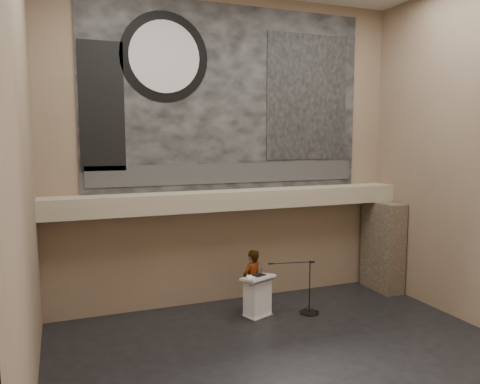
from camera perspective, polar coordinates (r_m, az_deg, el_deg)
name	(u,v)px	position (r m, az deg, el deg)	size (l,w,h in m)	color
floor	(295,360)	(10.48, 6.75, -19.65)	(10.00, 10.00, 0.00)	black
wall_back	(230,151)	(13.06, -1.28, 4.96)	(10.00, 0.02, 8.50)	#816852
wall_front	(457,170)	(6.19, 24.97, 2.47)	(10.00, 0.02, 8.50)	#816852
wall_left	(22,162)	(8.30, -24.99, 3.37)	(0.02, 8.00, 8.50)	#816852
soffit	(235,199)	(12.79, -0.65, -0.92)	(10.00, 0.80, 0.50)	tan
sprinkler_left	(178,213)	(12.32, -7.55, -2.59)	(0.04, 0.04, 0.06)	#B2893D
sprinkler_right	(297,206)	(13.57, 6.96, -1.73)	(0.04, 0.04, 0.06)	#B2893D
banner	(230,99)	(13.07, -1.25, 11.32)	(8.00, 0.05, 5.00)	black
banner_text_strip	(231,173)	(13.03, -1.16, 2.31)	(7.76, 0.02, 0.55)	#2E2E2E
banner_clock_rim	(165,57)	(12.66, -9.18, 15.96)	(2.30, 2.30, 0.02)	black
banner_clock_face	(165,57)	(12.64, -9.16, 15.97)	(1.84, 1.84, 0.02)	silver
banner_building_print	(308,97)	(14.05, 8.23, 11.34)	(2.60, 0.02, 3.60)	black
banner_brick_print	(102,107)	(12.27, -16.50, 9.95)	(1.10, 0.02, 3.20)	black
stone_pier	(383,246)	(14.98, 17.00, -6.32)	(0.60, 1.40, 2.70)	#45392A
lectern	(257,297)	(12.36, 2.14, -12.65)	(0.94, 0.81, 1.14)	silver
binder	(259,275)	(12.21, 2.38, -10.11)	(0.30, 0.24, 0.04)	black
papers	(252,277)	(12.12, 1.44, -10.30)	(0.23, 0.32, 0.01)	white
speaker_person	(252,281)	(12.61, 1.48, -10.82)	(0.62, 0.41, 1.70)	white
mic_stand	(308,306)	(12.88, 8.28, -13.55)	(1.35, 0.52, 1.43)	black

